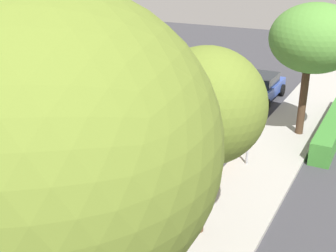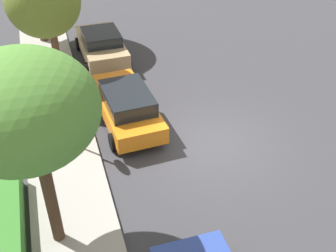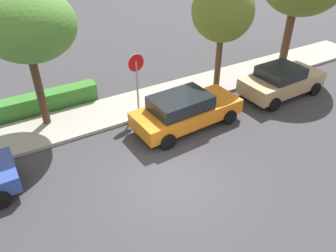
# 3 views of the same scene
# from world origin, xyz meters

# --- Properties ---
(ground_plane) EXTENTS (60.00, 60.00, 0.00)m
(ground_plane) POSITION_xyz_m (0.00, 0.00, 0.00)
(ground_plane) COLOR #38383D
(sidewalk_curb) EXTENTS (32.00, 2.37, 0.14)m
(sidewalk_curb) POSITION_xyz_m (0.00, 5.13, 0.07)
(sidewalk_curb) COLOR #9E9B93
(sidewalk_curb) RESTS_ON ground_plane
(stop_sign) EXTENTS (0.78, 0.09, 2.75)m
(stop_sign) POSITION_xyz_m (0.99, 4.56, 1.89)
(stop_sign) COLOR gray
(stop_sign) RESTS_ON ground_plane
(parked_car_orange) EXTENTS (4.66, 2.20, 1.48)m
(parked_car_orange) POSITION_xyz_m (2.18, 2.60, 0.76)
(parked_car_orange) COLOR orange
(parked_car_orange) RESTS_ON ground_plane
(parked_car_tan) EXTENTS (4.18, 2.14, 1.49)m
(parked_car_tan) POSITION_xyz_m (7.63, 2.57, 0.76)
(parked_car_tan) COLOR tan
(parked_car_tan) RESTS_ON ground_plane
(street_tree_mid_block) EXTENTS (3.43, 3.43, 5.47)m
(street_tree_mid_block) POSITION_xyz_m (-2.59, 5.76, 4.12)
(street_tree_mid_block) COLOR #422D1E
(street_tree_mid_block) RESTS_ON ground_plane
(street_tree_far) EXTENTS (2.85, 2.85, 5.16)m
(street_tree_far) POSITION_xyz_m (5.57, 4.88, 3.74)
(street_tree_far) COLOR #513823
(street_tree_far) RESTS_ON ground_plane
(front_yard_hedge) EXTENTS (7.15, 0.75, 0.86)m
(front_yard_hedge) POSITION_xyz_m (-3.77, 6.83, 0.43)
(front_yard_hedge) COLOR #387A2D
(front_yard_hedge) RESTS_ON ground_plane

